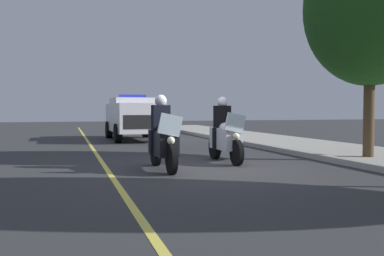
% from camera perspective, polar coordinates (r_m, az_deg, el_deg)
% --- Properties ---
extents(ground_plane, '(80.00, 80.00, 0.00)m').
position_cam_1_polar(ground_plane, '(9.88, 1.81, -5.49)').
color(ground_plane, '#333335').
extents(curb_strip, '(48.00, 0.24, 0.15)m').
position_cam_1_polar(curb_strip, '(11.48, 18.83, -4.12)').
color(curb_strip, '#9E9B93').
rests_on(curb_strip, ground).
extents(lane_stripe_center, '(48.00, 0.12, 0.01)m').
position_cam_1_polar(lane_stripe_center, '(9.42, -11.22, -5.90)').
color(lane_stripe_center, '#E0D14C').
rests_on(lane_stripe_center, ground).
extents(police_motorcycle_lead_left, '(2.14, 0.57, 1.72)m').
position_cam_1_polar(police_motorcycle_lead_left, '(9.60, -3.99, -1.53)').
color(police_motorcycle_lead_left, black).
rests_on(police_motorcycle_lead_left, ground).
extents(police_motorcycle_lead_right, '(2.14, 0.57, 1.72)m').
position_cam_1_polar(police_motorcycle_lead_right, '(11.00, 4.49, -1.01)').
color(police_motorcycle_lead_right, black).
rests_on(police_motorcycle_lead_right, ground).
extents(police_suv, '(4.94, 2.16, 2.05)m').
position_cam_1_polar(police_suv, '(19.16, -8.02, 1.57)').
color(police_suv, silver).
rests_on(police_suv, ground).
extents(tree_mid_block, '(3.54, 3.54, 6.11)m').
position_cam_1_polar(tree_mid_block, '(12.60, 23.12, 14.80)').
color(tree_mid_block, '#4C3823').
rests_on(tree_mid_block, sidewalk_strip).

